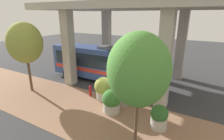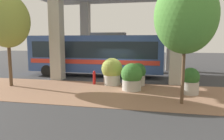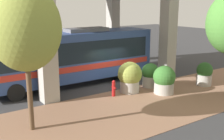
% 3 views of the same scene
% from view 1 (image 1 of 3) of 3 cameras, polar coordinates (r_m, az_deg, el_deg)
% --- Properties ---
extents(ground_plane, '(80.00, 80.00, 0.00)m').
position_cam_1_polar(ground_plane, '(15.39, -1.74, -8.19)').
color(ground_plane, '#38383A').
rests_on(ground_plane, ground).
extents(sidewalk_strip, '(6.00, 40.00, 0.02)m').
position_cam_1_polar(sidewalk_strip, '(13.23, -8.70, -13.01)').
color(sidewalk_strip, '#936B51').
rests_on(sidewalk_strip, ground).
extents(overpass, '(9.40, 17.09, 7.72)m').
position_cam_1_polar(overpass, '(17.37, 5.27, 17.51)').
color(overpass, '#ADA89E').
rests_on(overpass, ground).
extents(bus, '(2.54, 11.55, 3.76)m').
position_cam_1_polar(bus, '(17.82, -2.88, 2.45)').
color(bus, '#334C8C').
rests_on(bus, ground).
extents(fire_hydrant, '(0.42, 0.20, 0.99)m').
position_cam_1_polar(fire_hydrant, '(15.09, -7.10, -6.77)').
color(fire_hydrant, '#B21919').
rests_on(fire_hydrant, ground).
extents(planter_front, '(1.05, 1.05, 1.57)m').
position_cam_1_polar(planter_front, '(11.33, 15.14, -14.61)').
color(planter_front, '#ADA89E').
rests_on(planter_front, ground).
extents(planter_middle, '(1.11, 1.11, 1.59)m').
position_cam_1_polar(planter_middle, '(13.70, 3.97, -7.92)').
color(planter_middle, '#ADA89E').
rests_on(planter_middle, ground).
extents(planter_back, '(1.49, 1.49, 1.91)m').
position_cam_1_polar(planter_back, '(14.31, -2.80, -5.98)').
color(planter_back, '#ADA89E').
rests_on(planter_back, ground).
extents(planter_extra, '(1.35, 1.35, 1.73)m').
position_cam_1_polar(planter_extra, '(12.58, -0.10, -10.12)').
color(planter_extra, '#ADA89E').
rests_on(planter_extra, ground).
extents(street_tree_near, '(2.97, 2.97, 6.07)m').
position_cam_1_polar(street_tree_near, '(8.15, 8.67, -0.01)').
color(street_tree_near, brown).
rests_on(street_tree_near, ground).
extents(street_tree_far, '(2.94, 2.94, 6.17)m').
position_cam_1_polar(street_tree_far, '(16.78, -26.54, 7.89)').
color(street_tree_far, brown).
rests_on(street_tree_far, ground).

